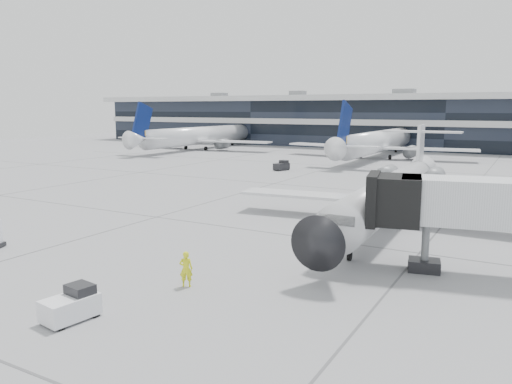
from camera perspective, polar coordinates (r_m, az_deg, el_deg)
The scene contains 9 objects.
ground at distance 34.29m, azimuth 1.53°, elevation -4.66°, with size 220.00×220.00×0.00m, color gray.
terminal at distance 112.52m, azimuth 21.64°, elevation 7.18°, with size 170.00×22.00×10.00m, color black.
bg_jet_left at distance 104.18m, azimuth -6.25°, elevation 4.89°, with size 32.00×40.00×9.60m, color white, non-canonical shape.
bg_jet_center at distance 88.01m, azimuth 13.79°, elevation 3.82°, with size 32.00×40.00×9.60m, color white, non-canonical shape.
regional_jet at distance 37.85m, azimuth 15.20°, elevation -0.01°, with size 23.90×29.79×6.88m.
ramp_worker at distance 24.24m, azimuth -8.00°, elevation -8.70°, with size 0.64×0.42×1.75m, color yellow.
baggage_tug at distance 21.86m, azimuth -20.31°, elevation -12.03°, with size 1.57×2.31×1.36m.
traffic_cone at distance 46.51m, azimuth 10.34°, elevation -0.69°, with size 0.48×0.48×0.57m.
far_tug at distance 68.38m, azimuth 2.97°, elevation 3.01°, with size 1.80×2.39×1.35m.
Camera 1 is at (15.51, -29.39, 8.45)m, focal length 35.00 mm.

